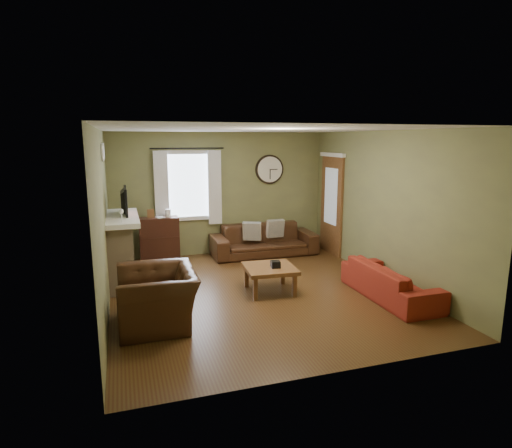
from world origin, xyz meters
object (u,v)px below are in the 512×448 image
object	(u,v)px
coffee_table	(270,279)
armchair	(157,297)
sofa_brown	(264,240)
bookshelf	(159,240)
sofa_red	(390,281)

from	to	relation	value
coffee_table	armchair	bearing A→B (deg)	-158.75
sofa_brown	armchair	world-z (taller)	armchair
sofa_brown	coffee_table	size ratio (longest dim) A/B	2.81
bookshelf	armchair	distance (m)	3.02
bookshelf	sofa_brown	world-z (taller)	bookshelf
bookshelf	coffee_table	size ratio (longest dim) A/B	1.16
sofa_red	bookshelf	bearing A→B (deg)	46.36
sofa_brown	armchair	bearing A→B (deg)	-130.53
armchair	sofa_brown	bearing A→B (deg)	139.90
bookshelf	armchair	size ratio (longest dim) A/B	0.80
bookshelf	sofa_red	world-z (taller)	bookshelf
bookshelf	coffee_table	xyz separation A→B (m)	(1.55, -2.28, -0.25)
armchair	coffee_table	world-z (taller)	armchair
sofa_brown	sofa_red	bearing A→B (deg)	-70.31
sofa_brown	sofa_red	xyz separation A→B (m)	(1.08, -3.01, -0.06)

